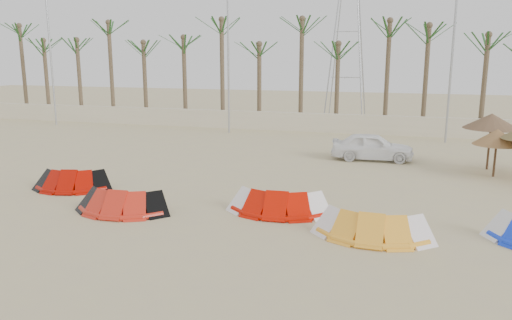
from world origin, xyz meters
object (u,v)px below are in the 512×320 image
(kite_orange, at_px, (373,222))
(parasol_right, at_px, (491,121))
(kite_red_right, at_px, (281,199))
(parasol_left, at_px, (497,137))
(kite_red_mid, at_px, (126,199))
(kite_red_left, at_px, (76,178))
(car, at_px, (372,147))

(kite_orange, height_order, parasol_right, parasol_right)
(kite_red_right, height_order, parasol_left, parasol_left)
(kite_red_mid, relative_size, kite_orange, 0.96)
(kite_red_left, bearing_deg, kite_orange, -10.18)
(kite_red_left, xyz_separation_m, kite_orange, (11.80, -2.12, 0.00))
(kite_red_left, distance_m, parasol_right, 18.53)
(parasol_left, distance_m, parasol_right, 1.55)
(kite_red_right, distance_m, parasol_left, 10.94)
(kite_red_right, xyz_separation_m, parasol_right, (7.84, 8.92, 1.86))
(kite_red_left, xyz_separation_m, parasol_right, (16.45, 8.32, 1.86))
(parasol_right, bearing_deg, kite_red_left, -153.17)
(parasol_right, bearing_deg, car, 172.94)
(kite_red_mid, distance_m, car, 13.42)
(kite_red_left, height_order, car, car)
(kite_red_mid, bearing_deg, kite_red_right, 15.65)
(kite_orange, xyz_separation_m, parasol_left, (4.70, 8.98, 1.35))
(parasol_right, distance_m, car, 5.60)
(kite_red_right, xyz_separation_m, parasol_left, (7.89, 7.46, 1.35))
(kite_orange, xyz_separation_m, parasol_right, (4.65, 10.44, 1.86))
(kite_red_mid, xyz_separation_m, parasol_left, (13.04, 8.90, 1.35))
(kite_red_right, bearing_deg, kite_red_left, 176.02)
(parasol_right, relative_size, car, 0.64)
(kite_red_left, distance_m, kite_red_right, 8.63)
(parasol_right, height_order, car, parasol_right)
(kite_red_right, xyz_separation_m, car, (2.51, 9.58, 0.28))
(kite_red_right, relative_size, car, 0.85)
(kite_orange, relative_size, car, 0.84)
(kite_red_left, height_order, parasol_right, parasol_right)
(kite_orange, distance_m, car, 11.12)
(parasol_left, xyz_separation_m, parasol_right, (-0.05, 1.46, 0.51))
(car, bearing_deg, kite_orange, -179.85)
(kite_red_mid, height_order, kite_orange, same)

